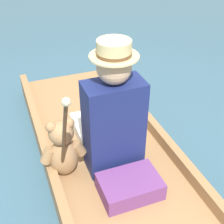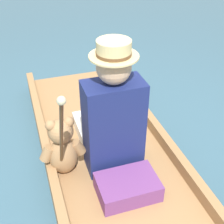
# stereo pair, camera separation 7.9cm
# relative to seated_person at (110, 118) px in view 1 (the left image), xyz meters

# --- Properties ---
(ground_plane) EXTENTS (16.00, 16.00, 0.00)m
(ground_plane) POSITION_rel_seated_person_xyz_m (0.00, 0.08, -0.48)
(ground_plane) COLOR #385B70
(punt_boat) EXTENTS (0.93, 2.56, 0.23)m
(punt_boat) POSITION_rel_seated_person_xyz_m (0.00, 0.08, -0.41)
(punt_boat) COLOR #997047
(punt_boat) RESTS_ON ground_plane
(seat_cushion) EXTENTS (0.38, 0.27, 0.12)m
(seat_cushion) POSITION_rel_seated_person_xyz_m (-0.00, -0.35, -0.29)
(seat_cushion) COLOR #6B3875
(seat_cushion) RESTS_ON punt_boat
(seated_person) EXTENTS (0.38, 0.72, 0.92)m
(seated_person) POSITION_rel_seated_person_xyz_m (0.00, 0.00, 0.00)
(seated_person) COLOR white
(seated_person) RESTS_ON punt_boat
(teddy_bear) EXTENTS (0.31, 0.18, 0.45)m
(teddy_bear) POSITION_rel_seated_person_xyz_m (-0.34, -0.03, -0.14)
(teddy_bear) COLOR #9E754C
(teddy_bear) RESTS_ON punt_boat
(wine_glass) EXTENTS (0.10, 0.10, 0.10)m
(wine_glass) POSITION_rel_seated_person_xyz_m (0.34, 0.34, -0.28)
(wine_glass) COLOR silver
(wine_glass) RESTS_ON punt_boat
(walking_cane) EXTENTS (0.04, 0.43, 0.84)m
(walking_cane) POSITION_rel_seated_person_xyz_m (-0.36, -0.26, 0.13)
(walking_cane) COLOR brown
(walking_cane) RESTS_ON punt_boat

